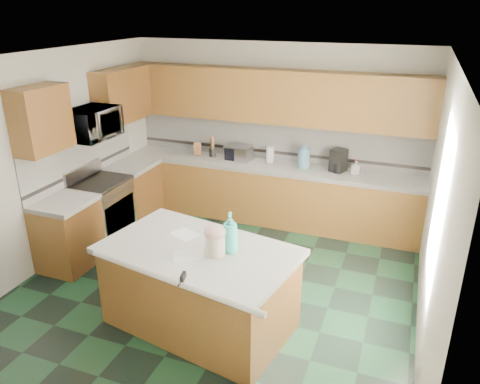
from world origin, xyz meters
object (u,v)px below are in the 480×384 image
at_px(soap_bottle_island, 230,233).
at_px(coffee_maker, 338,160).
at_px(treat_jar, 215,245).
at_px(toaster_oven, 238,153).
at_px(island_base, 200,290).
at_px(island_top, 198,251).
at_px(knife_block, 198,149).

bearing_deg(soap_bottle_island, coffee_maker, 61.79).
xyz_separation_m(treat_jar, soap_bottle_island, (0.12, 0.10, 0.10)).
bearing_deg(soap_bottle_island, toaster_oven, 93.10).
xyz_separation_m(treat_jar, toaster_oven, (-0.84, 2.85, 0.01)).
distance_m(island_base, coffee_maker, 3.05).
relative_size(island_top, toaster_oven, 4.89).
bearing_deg(knife_block, island_base, -87.51).
bearing_deg(island_top, knife_block, 126.22).
relative_size(island_base, coffee_maker, 5.56).
relative_size(island_base, knife_block, 8.76).
relative_size(knife_block, toaster_oven, 0.53).
distance_m(island_base, toaster_oven, 2.94).
bearing_deg(coffee_maker, toaster_oven, -158.29).
bearing_deg(island_base, soap_bottle_island, 21.64).
bearing_deg(island_top, coffee_maker, 82.80).
bearing_deg(knife_block, island_top, -87.51).
height_order(island_top, toaster_oven, toaster_oven).
relative_size(island_base, soap_bottle_island, 4.42).
bearing_deg(knife_block, coffee_maker, -22.27).
distance_m(soap_bottle_island, toaster_oven, 2.91).
distance_m(island_top, knife_block, 3.11).
relative_size(island_top, soap_bottle_island, 4.66).
distance_m(island_base, treat_jar, 0.63).
xyz_separation_m(knife_block, toaster_oven, (0.71, 0.00, 0.01)).
distance_m(treat_jar, soap_bottle_island, 0.19).
distance_m(island_base, knife_block, 3.17).
bearing_deg(island_top, soap_bottle_island, 21.64).
bearing_deg(knife_block, soap_bottle_island, -81.77).
relative_size(island_top, coffee_maker, 5.86).
xyz_separation_m(treat_jar, coffee_maker, (0.71, 2.88, 0.06)).
distance_m(island_base, soap_bottle_island, 0.77).
xyz_separation_m(soap_bottle_island, toaster_oven, (-0.96, 2.74, -0.09)).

